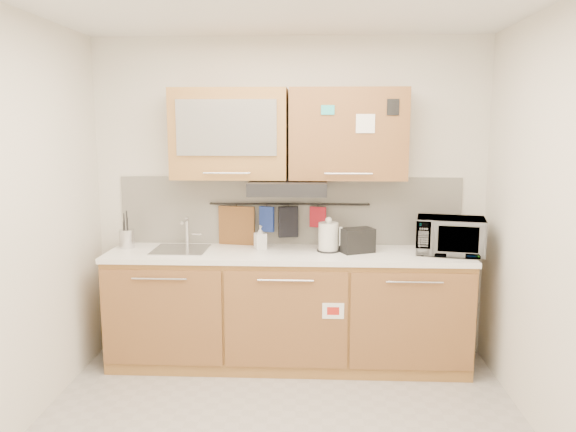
# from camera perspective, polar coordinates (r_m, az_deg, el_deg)

# --- Properties ---
(wall_back) EXTENTS (3.20, 0.00, 3.20)m
(wall_back) POSITION_cam_1_polar(r_m,az_deg,el_deg) (4.63, 0.15, 1.79)
(wall_back) COLOR silver
(wall_back) RESTS_ON ground
(wall_left) EXTENTS (0.00, 3.00, 3.00)m
(wall_left) POSITION_cam_1_polar(r_m,az_deg,el_deg) (3.63, -27.19, -1.32)
(wall_left) COLOR silver
(wall_left) RESTS_ON ground
(wall_right) EXTENTS (0.00, 3.00, 3.00)m
(wall_right) POSITION_cam_1_polar(r_m,az_deg,el_deg) (3.44, 26.57, -1.80)
(wall_right) COLOR silver
(wall_right) RESTS_ON ground
(base_cabinet) EXTENTS (2.80, 0.64, 0.88)m
(base_cabinet) POSITION_cam_1_polar(r_m,az_deg,el_deg) (4.54, -0.03, -9.99)
(base_cabinet) COLOR #AF7C3E
(base_cabinet) RESTS_ON floor
(countertop) EXTENTS (2.82, 0.62, 0.04)m
(countertop) POSITION_cam_1_polar(r_m,az_deg,el_deg) (4.40, -0.04, -3.90)
(countertop) COLOR white
(countertop) RESTS_ON base_cabinet
(backsplash) EXTENTS (2.80, 0.02, 0.56)m
(backsplash) POSITION_cam_1_polar(r_m,az_deg,el_deg) (4.64, 0.14, 0.55)
(backsplash) COLOR silver
(backsplash) RESTS_ON countertop
(upper_cabinets) EXTENTS (1.82, 0.37, 0.70)m
(upper_cabinets) POSITION_cam_1_polar(r_m,az_deg,el_deg) (4.42, -0.02, 8.33)
(upper_cabinets) COLOR #AF7C3E
(upper_cabinets) RESTS_ON wall_back
(range_hood) EXTENTS (0.60, 0.46, 0.10)m
(range_hood) POSITION_cam_1_polar(r_m,az_deg,el_deg) (4.37, 0.00, 2.93)
(range_hood) COLOR black
(range_hood) RESTS_ON upper_cabinets
(sink) EXTENTS (0.42, 0.40, 0.26)m
(sink) POSITION_cam_1_polar(r_m,az_deg,el_deg) (4.53, -10.83, -3.37)
(sink) COLOR silver
(sink) RESTS_ON countertop
(utensil_rail) EXTENTS (1.30, 0.02, 0.02)m
(utensil_rail) POSITION_cam_1_polar(r_m,az_deg,el_deg) (4.59, 0.12, 1.22)
(utensil_rail) COLOR black
(utensil_rail) RESTS_ON backsplash
(utensil_crock) EXTENTS (0.14, 0.14, 0.30)m
(utensil_crock) POSITION_cam_1_polar(r_m,az_deg,el_deg) (4.70, -16.05, -2.20)
(utensil_crock) COLOR silver
(utensil_crock) RESTS_ON countertop
(kettle) EXTENTS (0.20, 0.18, 0.27)m
(kettle) POSITION_cam_1_polar(r_m,az_deg,el_deg) (4.40, 4.14, -2.21)
(kettle) COLOR silver
(kettle) RESTS_ON countertop
(toaster) EXTENTS (0.29, 0.24, 0.19)m
(toaster) POSITION_cam_1_polar(r_m,az_deg,el_deg) (4.39, 7.05, -2.45)
(toaster) COLOR black
(toaster) RESTS_ON countertop
(microwave) EXTENTS (0.56, 0.44, 0.28)m
(microwave) POSITION_cam_1_polar(r_m,az_deg,el_deg) (4.48, 16.15, -1.95)
(microwave) COLOR #999999
(microwave) RESTS_ON countertop
(soap_bottle) EXTENTS (0.11, 0.11, 0.19)m
(soap_bottle) POSITION_cam_1_polar(r_m,az_deg,el_deg) (4.48, -2.83, -2.17)
(soap_bottle) COLOR #999999
(soap_bottle) RESTS_ON countertop
(cutting_board) EXTENTS (0.30, 0.07, 0.37)m
(cutting_board) POSITION_cam_1_polar(r_m,az_deg,el_deg) (4.65, -5.24, -1.31)
(cutting_board) COLOR brown
(cutting_board) RESTS_ON utensil_rail
(oven_mitt) EXTENTS (0.13, 0.08, 0.21)m
(oven_mitt) POSITION_cam_1_polar(r_m,az_deg,el_deg) (4.60, -2.18, -0.31)
(oven_mitt) COLOR navy
(oven_mitt) RESTS_ON utensil_rail
(dark_pouch) EXTENTS (0.17, 0.07, 0.25)m
(dark_pouch) POSITION_cam_1_polar(r_m,az_deg,el_deg) (4.60, 0.02, -0.60)
(dark_pouch) COLOR black
(dark_pouch) RESTS_ON utensil_rail
(pot_holder) EXTENTS (0.14, 0.06, 0.17)m
(pot_holder) POSITION_cam_1_polar(r_m,az_deg,el_deg) (4.59, 3.05, -0.11)
(pot_holder) COLOR #AD1724
(pot_holder) RESTS_ON utensil_rail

